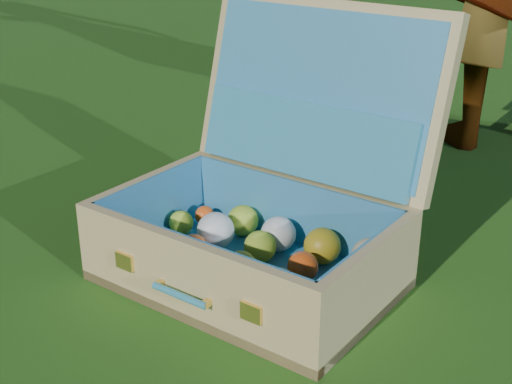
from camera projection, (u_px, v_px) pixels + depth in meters
name	position (u px, v px, depth m)	size (l,w,h in m)	color
ground	(338.00, 266.00, 1.66)	(60.00, 60.00, 0.00)	#215114
stray_ball	(104.00, 252.00, 1.65)	(0.07, 0.07, 0.07)	#4471B3
suitcase	(274.00, 201.00, 1.60)	(0.79, 0.76, 0.58)	tan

